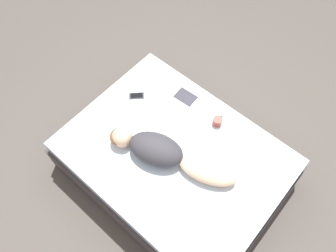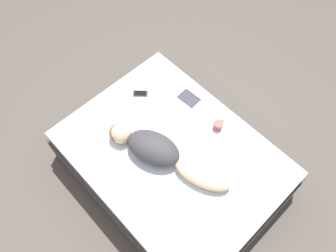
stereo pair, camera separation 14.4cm
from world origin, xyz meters
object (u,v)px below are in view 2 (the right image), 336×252
(cell_phone, at_px, (140,94))
(coffee_mug, at_px, (218,125))
(open_magazine, at_px, (181,105))
(person, at_px, (162,153))

(cell_phone, bearing_deg, coffee_mug, -116.22)
(open_magazine, relative_size, cell_phone, 3.02)
(coffee_mug, bearing_deg, cell_phone, 108.94)
(open_magazine, bearing_deg, cell_phone, 113.91)
(cell_phone, bearing_deg, person, -160.98)
(coffee_mug, height_order, cell_phone, coffee_mug)
(open_magazine, xyz_separation_m, cell_phone, (-0.20, 0.39, 0.00))
(coffee_mug, bearing_deg, open_magazine, 100.20)
(person, distance_m, open_magazine, 0.61)
(person, xyz_separation_m, open_magazine, (0.53, 0.28, -0.09))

